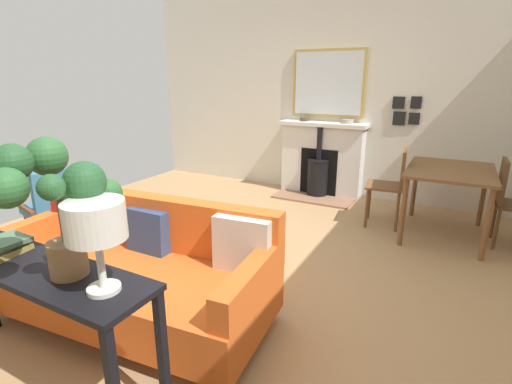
{
  "coord_description": "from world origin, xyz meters",
  "views": [
    {
      "loc": [
        2.49,
        1.72,
        1.61
      ],
      "look_at": [
        -0.57,
        0.08,
        0.55
      ],
      "focal_mm": 26.38,
      "sensor_mm": 36.0,
      "label": 1
    }
  ],
  "objects_px": {
    "mantel_bowl_far": "(348,121)",
    "armchair_accent": "(64,202)",
    "console_table": "(26,278)",
    "table_lamp_far_end": "(96,224)",
    "dining_chair_by_back_wall": "(510,197)",
    "ottoman": "(222,238)",
    "potted_plant": "(55,189)",
    "book_stack": "(2,247)",
    "fireplace": "(321,162)",
    "dining_table": "(450,178)",
    "mantel_bowl_near": "(304,119)",
    "sofa": "(137,270)",
    "dining_chair_near_fireplace": "(393,181)"
  },
  "relations": [
    {
      "from": "mantel_bowl_far",
      "to": "armchair_accent",
      "type": "bearing_deg",
      "value": -34.78
    },
    {
      "from": "console_table",
      "to": "table_lamp_far_end",
      "type": "xyz_separation_m",
      "value": [
        -0.0,
        0.58,
        0.4
      ]
    },
    {
      "from": "mantel_bowl_far",
      "to": "dining_chair_by_back_wall",
      "type": "xyz_separation_m",
      "value": [
        0.84,
        1.85,
        -0.55
      ]
    },
    {
      "from": "ottoman",
      "to": "potted_plant",
      "type": "bearing_deg",
      "value": 8.23
    },
    {
      "from": "book_stack",
      "to": "fireplace",
      "type": "bearing_deg",
      "value": 175.23
    },
    {
      "from": "mantel_bowl_far",
      "to": "dining_table",
      "type": "bearing_deg",
      "value": 57.41
    },
    {
      "from": "table_lamp_far_end",
      "to": "potted_plant",
      "type": "xyz_separation_m",
      "value": [
        -0.02,
        -0.26,
        0.1
      ]
    },
    {
      "from": "mantel_bowl_far",
      "to": "dining_table",
      "type": "height_order",
      "value": "mantel_bowl_far"
    },
    {
      "from": "mantel_bowl_near",
      "to": "armchair_accent",
      "type": "relative_size",
      "value": 0.16
    },
    {
      "from": "armchair_accent",
      "to": "book_stack",
      "type": "distance_m",
      "value": 1.85
    },
    {
      "from": "sofa",
      "to": "potted_plant",
      "type": "height_order",
      "value": "potted_plant"
    },
    {
      "from": "book_stack",
      "to": "dining_chair_near_fireplace",
      "type": "xyz_separation_m",
      "value": [
        -3.29,
        1.43,
        -0.25
      ]
    },
    {
      "from": "fireplace",
      "to": "mantel_bowl_near",
      "type": "bearing_deg",
      "value": -97.99
    },
    {
      "from": "console_table",
      "to": "dining_chair_near_fireplace",
      "type": "distance_m",
      "value": 3.52
    },
    {
      "from": "dining_chair_by_back_wall",
      "to": "dining_chair_near_fireplace",
      "type": "bearing_deg",
      "value": -90.55
    },
    {
      "from": "mantel_bowl_near",
      "to": "dining_table",
      "type": "distance_m",
      "value": 2.14
    },
    {
      "from": "dining_chair_by_back_wall",
      "to": "console_table",
      "type": "bearing_deg",
      "value": -35.59
    },
    {
      "from": "fireplace",
      "to": "armchair_accent",
      "type": "xyz_separation_m",
      "value": [
        2.83,
        -1.66,
        -0.02
      ]
    },
    {
      "from": "table_lamp_far_end",
      "to": "book_stack",
      "type": "xyz_separation_m",
      "value": [
        -0.0,
        -0.75,
        -0.27
      ]
    },
    {
      "from": "console_table",
      "to": "potted_plant",
      "type": "distance_m",
      "value": 0.6
    },
    {
      "from": "sofa",
      "to": "dining_table",
      "type": "bearing_deg",
      "value": 144.71
    },
    {
      "from": "potted_plant",
      "to": "book_stack",
      "type": "height_order",
      "value": "potted_plant"
    },
    {
      "from": "mantel_bowl_near",
      "to": "potted_plant",
      "type": "xyz_separation_m",
      "value": [
        4.09,
        0.44,
        0.1
      ]
    },
    {
      "from": "potted_plant",
      "to": "book_stack",
      "type": "relative_size",
      "value": 2.27
    },
    {
      "from": "dining_chair_near_fireplace",
      "to": "sofa",
      "type": "bearing_deg",
      "value": -26.26
    },
    {
      "from": "ottoman",
      "to": "console_table",
      "type": "relative_size",
      "value": 0.5
    },
    {
      "from": "mantel_bowl_near",
      "to": "sofa",
      "type": "distance_m",
      "value": 3.47
    },
    {
      "from": "armchair_accent",
      "to": "dining_chair_near_fireplace",
      "type": "bearing_deg",
      "value": 126.52
    },
    {
      "from": "fireplace",
      "to": "armchair_accent",
      "type": "relative_size",
      "value": 1.49
    },
    {
      "from": "ottoman",
      "to": "dining_chair_by_back_wall",
      "type": "relative_size",
      "value": 0.89
    },
    {
      "from": "table_lamp_far_end",
      "to": "dining_table",
      "type": "height_order",
      "value": "table_lamp_far_end"
    },
    {
      "from": "dining_chair_near_fireplace",
      "to": "dining_chair_by_back_wall",
      "type": "relative_size",
      "value": 1.01
    },
    {
      "from": "dining_chair_near_fireplace",
      "to": "potted_plant",
      "type": "bearing_deg",
      "value": -16.07
    },
    {
      "from": "fireplace",
      "to": "armchair_accent",
      "type": "bearing_deg",
      "value": -30.48
    },
    {
      "from": "dining_table",
      "to": "dining_chair_by_back_wall",
      "type": "distance_m",
      "value": 0.56
    },
    {
      "from": "fireplace",
      "to": "table_lamp_far_end",
      "type": "relative_size",
      "value": 3.03
    },
    {
      "from": "mantel_bowl_near",
      "to": "book_stack",
      "type": "bearing_deg",
      "value": -0.71
    },
    {
      "from": "sofa",
      "to": "ottoman",
      "type": "relative_size",
      "value": 2.56
    },
    {
      "from": "armchair_accent",
      "to": "book_stack",
      "type": "xyz_separation_m",
      "value": [
        1.25,
        1.32,
        0.33
      ]
    },
    {
      "from": "mantel_bowl_far",
      "to": "dining_chair_near_fireplace",
      "type": "bearing_deg",
      "value": 42.74
    },
    {
      "from": "armchair_accent",
      "to": "console_table",
      "type": "relative_size",
      "value": 0.53
    },
    {
      "from": "mantel_bowl_far",
      "to": "ottoman",
      "type": "height_order",
      "value": "mantel_bowl_far"
    },
    {
      "from": "mantel_bowl_far",
      "to": "dining_chair_near_fireplace",
      "type": "height_order",
      "value": "mantel_bowl_far"
    },
    {
      "from": "potted_plant",
      "to": "dining_chair_by_back_wall",
      "type": "distance_m",
      "value": 3.89
    },
    {
      "from": "fireplace",
      "to": "ottoman",
      "type": "xyz_separation_m",
      "value": [
        2.42,
        -0.09,
        -0.23
      ]
    },
    {
      "from": "sofa",
      "to": "armchair_accent",
      "type": "height_order",
      "value": "armchair_accent"
    },
    {
      "from": "armchair_accent",
      "to": "dining_chair_by_back_wall",
      "type": "relative_size",
      "value": 0.94
    },
    {
      "from": "fireplace",
      "to": "potted_plant",
      "type": "distance_m",
      "value": 4.11
    },
    {
      "from": "mantel_bowl_near",
      "to": "ottoman",
      "type": "xyz_separation_m",
      "value": [
        2.46,
        0.2,
        -0.82
      ]
    },
    {
      "from": "ottoman",
      "to": "armchair_accent",
      "type": "height_order",
      "value": "armchair_accent"
    }
  ]
}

